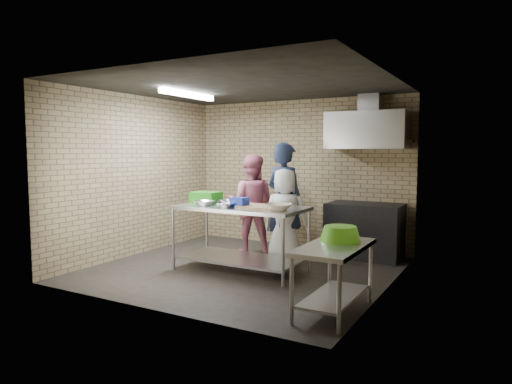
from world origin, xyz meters
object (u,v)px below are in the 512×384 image
Objects in this scene: prep_table at (240,238)px; blue_tub at (240,202)px; man_navy at (285,203)px; woman_pink at (251,204)px; side_counter at (334,279)px; woman_white at (286,216)px; bottle_green at (398,136)px; green_basin at (340,233)px; bottle_red at (373,135)px; green_crate at (206,197)px; stove at (364,230)px.

prep_table is 9.00× the size of blue_tub.
woman_pink is (-0.78, 0.30, -0.10)m from man_navy.
side_counter is 0.80× the size of woman_white.
blue_tub is at bearing 92.76° from woman_pink.
bottle_green is (1.76, 2.07, 0.99)m from blue_tub.
prep_table reaches higher than green_basin.
bottle_red is 0.11× the size of woman_pink.
woman_pink is at bearing -155.19° from bottle_red.
woman_pink is at bearing -30.00° from woman_white.
green_basin is 2.04m from woman_white.
prep_table is 2.87m from bottle_red.
bottle_red is (2.11, 1.85, 0.99)m from green_crate.
woman_pink reaches higher than blue_tub.
green_basin is 3.07× the size of bottle_green.
prep_table is 0.56m from blue_tub.
stove is 0.70× the size of woman_pink.
blue_tub is at bearing 89.45° from man_navy.
man_navy is 0.23m from woman_white.
bottle_red is (1.41, 1.97, 1.55)m from prep_table.
prep_table is 1.12× the size of woman_pink.
bottle_red is 1.20× the size of bottle_green.
stove is 2.68m from green_crate.
green_basin is at bearing 120.22° from woman_pink.
bottle_green is at bearing -143.82° from woman_white.
prep_table is at bearing -128.19° from stove.
bottle_green is 0.09× the size of woman_pink.
woman_white is at bearing 135.46° from woman_pink.
man_navy is 1.26× the size of woman_white.
blue_tub is 0.14× the size of woman_white.
man_navy is at bearing -62.12° from woman_white.
woman_pink is (-1.81, -0.62, 0.40)m from stove.
bottle_red is 2.06m from woman_white.
blue_tub is at bearing 62.06° from woman_white.
bottle_red is 0.40m from bottle_green.
prep_table is 3.08m from bottle_green.
stove is at bearing 54.39° from blue_tub.
blue_tub is 1.32m from woman_pink.
green_crate is 0.25× the size of woman_pink.
green_basin is at bearing 94.57° from side_counter.
prep_table is at bearing -132.59° from bottle_green.
bottle_red is at bearing 54.40° from prep_table.
man_navy reaches higher than stove.
man_navy is at bearing 33.89° from green_crate.
green_basin is (0.43, -2.50, 0.38)m from stove.
woman_pink is at bearing 112.16° from prep_table.
side_counter is 0.52m from green_basin.
woman_pink is (-2.26, 2.13, 0.48)m from side_counter.
woman_white reaches higher than side_counter.
woman_pink reaches higher than green_basin.
bottle_green reaches higher than blue_tub.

